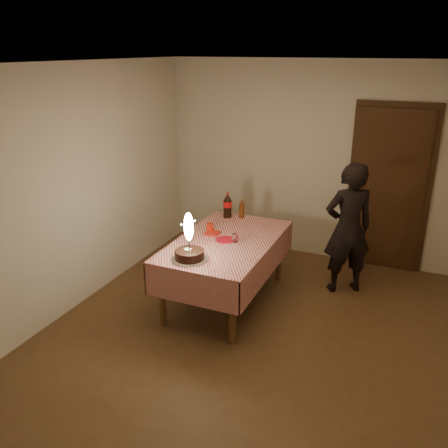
{
  "coord_description": "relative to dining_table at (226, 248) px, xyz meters",
  "views": [
    {
      "loc": [
        1.38,
        -3.84,
        2.72
      ],
      "look_at": [
        -0.51,
        0.5,
        0.95
      ],
      "focal_mm": 38.0,
      "sensor_mm": 36.0,
      "label": 1
    }
  ],
  "objects": [
    {
      "name": "clear_cup",
      "position": [
        0.11,
        -0.01,
        0.15
      ],
      "size": [
        0.07,
        0.07,
        0.09
      ],
      "primitive_type": "cylinder",
      "color": "silver",
      "rests_on": "dining_table"
    },
    {
      "name": "photographer",
      "position": [
        1.18,
        0.8,
        0.13
      ],
      "size": [
        0.68,
        0.62,
        1.56
      ],
      "color": "black",
      "rests_on": "ground"
    },
    {
      "name": "ground",
      "position": [
        0.51,
        -0.55,
        -0.65
      ],
      "size": [
        4.0,
        4.5,
        0.01
      ],
      "primitive_type": "cube",
      "color": "brown",
      "rests_on": "ground"
    },
    {
      "name": "birthday_cake",
      "position": [
        -0.13,
        -0.6,
        0.21
      ],
      "size": [
        0.36,
        0.36,
        0.49
      ],
      "color": "white",
      "rests_on": "dining_table"
    },
    {
      "name": "red_plate",
      "position": [
        -0.0,
        -0.0,
        0.1
      ],
      "size": [
        0.22,
        0.22,
        0.01
      ],
      "primitive_type": "cylinder",
      "color": "red",
      "rests_on": "dining_table"
    },
    {
      "name": "cola_bottle",
      "position": [
        -0.27,
        0.69,
        0.25
      ],
      "size": [
        0.1,
        0.1,
        0.32
      ],
      "color": "black",
      "rests_on": "dining_table"
    },
    {
      "name": "amber_bottle_left",
      "position": [
        -0.11,
        0.74,
        0.22
      ],
      "size": [
        0.06,
        0.06,
        0.26
      ],
      "color": "#582B0F",
      "rests_on": "dining_table"
    },
    {
      "name": "dining_table",
      "position": [
        0.0,
        0.0,
        0.0
      ],
      "size": [
        1.02,
        1.72,
        0.75
      ],
      "color": "brown",
      "rests_on": "ground"
    },
    {
      "name": "red_cup",
      "position": [
        -0.26,
        0.15,
        0.15
      ],
      "size": [
        0.08,
        0.08,
        0.1
      ],
      "primitive_type": "cylinder",
      "color": "red",
      "rests_on": "dining_table"
    },
    {
      "name": "room_shell",
      "position": [
        0.54,
        -0.48,
        1.01
      ],
      "size": [
        4.04,
        4.54,
        2.62
      ],
      "color": "beige",
      "rests_on": "ground"
    },
    {
      "name": "napkin_stack",
      "position": [
        -0.21,
        0.1,
        0.11
      ],
      "size": [
        0.15,
        0.15,
        0.02
      ],
      "primitive_type": "cube",
      "color": "red",
      "rests_on": "dining_table"
    }
  ]
}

